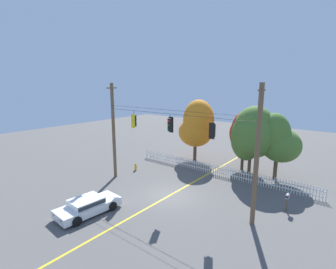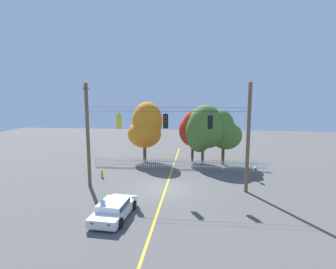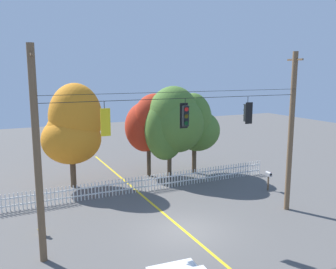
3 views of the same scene
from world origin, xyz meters
name	(u,v)px [view 2 (image 2 of 3)]	position (x,y,z in m)	size (l,w,h in m)	color
ground	(166,189)	(0.00, 0.00, 0.00)	(80.00, 80.00, 0.00)	#565451
lane_centerline_stripe	(166,189)	(0.00, 0.00, 0.00)	(0.16, 36.00, 0.01)	gold
signal_support_span	(165,136)	(0.00, 0.00, 4.59)	(13.86, 1.10, 9.04)	brown
traffic_signal_northbound_secondary	(119,121)	(-3.94, -0.01, 5.80)	(0.43, 0.38, 1.50)	black
traffic_signal_northbound_primary	(165,121)	(-0.01, 0.01, 5.86)	(0.43, 0.38, 1.46)	black
traffic_signal_eastbound_side	(210,122)	(3.68, -0.01, 5.82)	(0.43, 0.38, 1.44)	black
white_picket_fence	(179,164)	(0.71, 6.55, 0.54)	(18.97, 0.06, 1.08)	white
autumn_maple_near_fence	(145,128)	(-3.56, 9.63, 4.10)	(4.18, 3.74, 7.21)	brown
autumn_maple_mid	(193,128)	(2.19, 9.94, 4.11)	(3.69, 3.50, 6.36)	#473828
autumn_oak_far_east	(205,128)	(3.51, 8.44, 4.27)	(4.42, 3.85, 6.93)	brown
autumn_maple_far_west	(224,132)	(5.66, 8.88, 3.80)	(3.94, 3.18, 6.37)	brown
parked_car	(114,208)	(-2.76, -5.84, 0.61)	(2.29, 4.54, 1.15)	white
fire_hydrant	(102,174)	(-6.57, 2.56, 0.37)	(0.38, 0.22, 0.76)	gold
roadside_mailbox	(255,170)	(8.11, 3.15, 1.06)	(0.25, 0.44, 1.30)	brown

